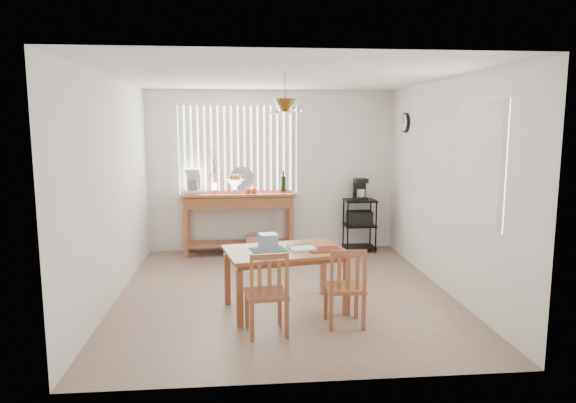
{
  "coord_description": "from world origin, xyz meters",
  "views": [
    {
      "loc": [
        -0.52,
        -6.08,
        2.05
      ],
      "look_at": [
        0.1,
        0.55,
        1.05
      ],
      "focal_mm": 32.0,
      "sensor_mm": 36.0,
      "label": 1
    }
  ],
  "objects": [
    {
      "name": "wire_cart",
      "position": [
        1.41,
        2.0,
        0.51
      ],
      "size": [
        0.5,
        0.4,
        0.85
      ],
      "color": "black",
      "rests_on": "ground"
    },
    {
      "name": "table_items",
      "position": [
        -0.14,
        -0.73,
        0.77
      ],
      "size": [
        1.05,
        0.47,
        0.22
      ],
      "color": "#136D5F",
      "rests_on": "dining_table"
    },
    {
      "name": "chair_right",
      "position": [
        0.53,
        -1.13,
        0.41
      ],
      "size": [
        0.38,
        0.38,
        0.83
      ],
      "color": "#A45D37",
      "rests_on": "ground"
    },
    {
      "name": "chair_left",
      "position": [
        -0.28,
        -1.28,
        0.42
      ],
      "size": [
        0.44,
        0.44,
        0.85
      ],
      "color": "#A45D37",
      "rests_on": "ground"
    },
    {
      "name": "dining_table",
      "position": [
        -0.04,
        -0.59,
        0.61
      ],
      "size": [
        1.42,
        1.06,
        0.69
      ],
      "color": "#A45D37",
      "rests_on": "ground"
    },
    {
      "name": "ground",
      "position": [
        0.0,
        0.0,
        -0.01
      ],
      "size": [
        4.0,
        4.5,
        0.01
      ],
      "primitive_type": "cube",
      "color": "gray"
    },
    {
      "name": "sideboard",
      "position": [
        -0.54,
        1.98,
        0.74
      ],
      "size": [
        1.76,
        0.49,
        0.99
      ],
      "color": "#A45D37",
      "rests_on": "ground"
    },
    {
      "name": "sideboard_items",
      "position": [
        -0.84,
        2.0,
        1.15
      ],
      "size": [
        1.67,
        0.42,
        0.76
      ],
      "color": "maroon",
      "rests_on": "sideboard"
    },
    {
      "name": "cart_items",
      "position": [
        1.41,
        2.01,
        1.01
      ],
      "size": [
        0.2,
        0.24,
        0.35
      ],
      "color": "black",
      "rests_on": "wire_cart"
    },
    {
      "name": "room_shell",
      "position": [
        0.0,
        0.01,
        1.69
      ],
      "size": [
        4.2,
        4.7,
        2.7
      ],
      "color": "white",
      "rests_on": "ground"
    }
  ]
}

